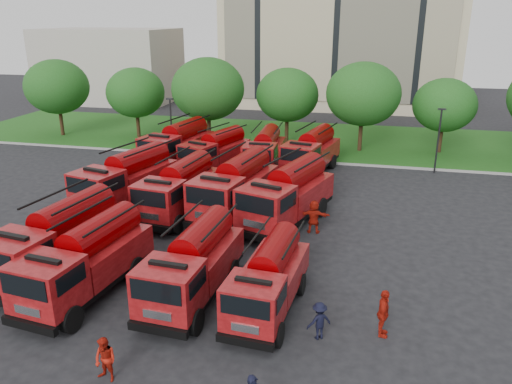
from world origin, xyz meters
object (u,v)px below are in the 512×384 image
at_px(fire_truck_2, 194,264).
at_px(firefighter_5, 313,232).
at_px(firefighter_3, 318,338).
at_px(fire_truck_5, 179,189).
at_px(fire_truck_4, 127,179).
at_px(fire_truck_1, 87,260).
at_px(fire_truck_7, 288,195).
at_px(fire_truck_11, 311,152).
at_px(firefighter_4, 138,264).
at_px(firefighter_1, 108,380).
at_px(fire_truck_8, 178,145).
at_px(fire_truck_10, 265,151).
at_px(fire_truck_9, 216,151).
at_px(fire_truck_0, 59,239).
at_px(fire_truck_3, 269,279).
at_px(firefighter_2, 381,335).
at_px(fire_truck_6, 236,187).

distance_m(fire_truck_2, firefighter_5, 9.28).
height_order(fire_truck_2, firefighter_3, fire_truck_2).
relative_size(fire_truck_2, fire_truck_5, 0.94).
bearing_deg(fire_truck_2, fire_truck_4, 133.13).
relative_size(fire_truck_1, fire_truck_7, 0.90).
bearing_deg(fire_truck_11, firefighter_3, -69.31).
height_order(fire_truck_2, firefighter_4, fire_truck_2).
xyz_separation_m(fire_truck_4, firefighter_1, (6.91, -15.50, -1.80)).
relative_size(fire_truck_4, firefighter_4, 5.41).
xyz_separation_m(fire_truck_7, fire_truck_8, (-10.74, 9.92, -0.02)).
relative_size(fire_truck_8, fire_truck_10, 1.14).
bearing_deg(firefighter_5, fire_truck_11, -84.47).
relative_size(fire_truck_9, firefighter_3, 4.73).
bearing_deg(fire_truck_5, firefighter_3, -41.13).
height_order(fire_truck_2, fire_truck_10, fire_truck_10).
distance_m(fire_truck_0, fire_truck_7, 12.75).
height_order(fire_truck_5, fire_truck_11, fire_truck_5).
bearing_deg(fire_truck_11, fire_truck_3, -75.25).
bearing_deg(firefighter_5, firefighter_1, 66.45).
height_order(fire_truck_4, fire_truck_10, fire_truck_4).
xyz_separation_m(firefighter_2, firefighter_5, (-3.74, 9.14, 0.00)).
bearing_deg(fire_truck_7, firefighter_3, -56.69).
bearing_deg(fire_truck_1, fire_truck_3, 11.16).
distance_m(fire_truck_0, firefighter_1, 8.85).
height_order(fire_truck_5, fire_truck_8, fire_truck_8).
height_order(fire_truck_7, fire_truck_8, fire_truck_7).
bearing_deg(fire_truck_6, fire_truck_10, 101.16).
height_order(fire_truck_2, fire_truck_7, fire_truck_7).
bearing_deg(fire_truck_3, fire_truck_4, 143.13).
bearing_deg(firefighter_5, firefighter_3, 95.69).
height_order(fire_truck_1, fire_truck_7, fire_truck_7).
bearing_deg(fire_truck_5, firefighter_2, -32.99).
height_order(fire_truck_8, firefighter_3, fire_truck_8).
bearing_deg(fire_truck_3, fire_truck_2, -179.90).
distance_m(fire_truck_4, firefighter_2, 19.43).
xyz_separation_m(fire_truck_1, firefighter_2, (12.66, -0.27, -1.65)).
bearing_deg(firefighter_3, fire_truck_6, -95.21).
xyz_separation_m(fire_truck_0, fire_truck_6, (6.21, 9.09, 0.07)).
xyz_separation_m(fire_truck_7, fire_truck_10, (-3.54, 10.16, -0.19)).
relative_size(fire_truck_9, firefighter_5, 3.76).
relative_size(fire_truck_8, firefighter_3, 5.27).
bearing_deg(firefighter_5, fire_truck_8, -43.64).
relative_size(fire_truck_6, fire_truck_10, 1.16).
distance_m(firefighter_1, firefighter_3, 7.84).
distance_m(firefighter_1, firefighter_5, 14.84).
xyz_separation_m(fire_truck_2, firefighter_3, (5.66, -1.79, -1.61)).
distance_m(fire_truck_7, firefighter_2, 11.65).
distance_m(fire_truck_4, fire_truck_7, 10.63).
bearing_deg(fire_truck_9, fire_truck_6, -46.86).
bearing_deg(fire_truck_2, fire_truck_0, 178.41).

